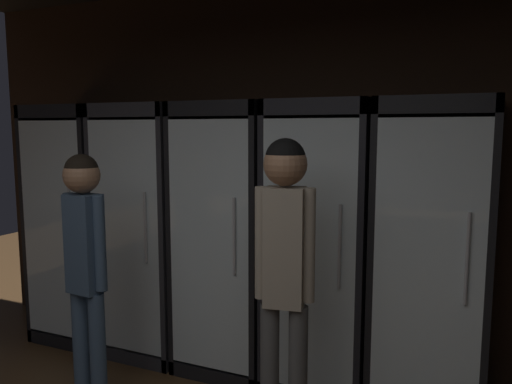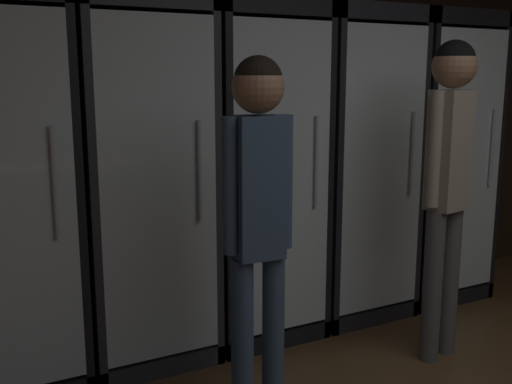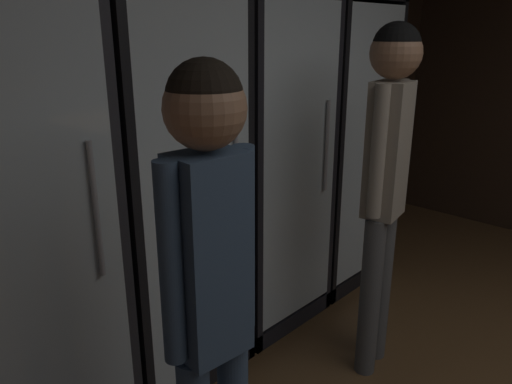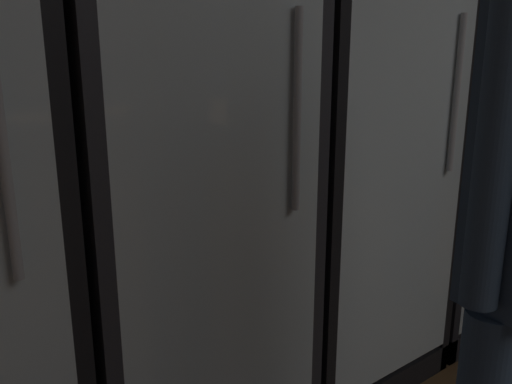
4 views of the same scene
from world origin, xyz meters
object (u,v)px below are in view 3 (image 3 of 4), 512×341
Objects in this scene: cooler_center at (426,213)px; cooler_far_left at (242,198)px; cooler_left at (322,204)px; shopper_near at (325,208)px; shopper_far at (116,207)px.

cooler_far_left is at bearing -179.96° from cooler_center.
cooler_left is at bearing -179.91° from cooler_center.
cooler_left reaches higher than shopper_near.
cooler_left is 1.18× the size of shopper_near.
cooler_far_left is 0.72m from cooler_left.
cooler_center is at bearing 37.47° from shopper_far.
cooler_far_left is at bearing 179.98° from cooler_left.
shopper_near is (0.14, -1.11, 0.11)m from cooler_center.
cooler_center is (0.72, 0.00, -0.00)m from cooler_left.
cooler_left reaches higher than shopper_far.
cooler_left is 1.25× the size of shopper_far.
cooler_center is 1.18× the size of shopper_near.
cooler_left and cooler_center have the same top height.
cooler_far_left is 1.00× the size of cooler_left.
cooler_center reaches higher than shopper_far.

